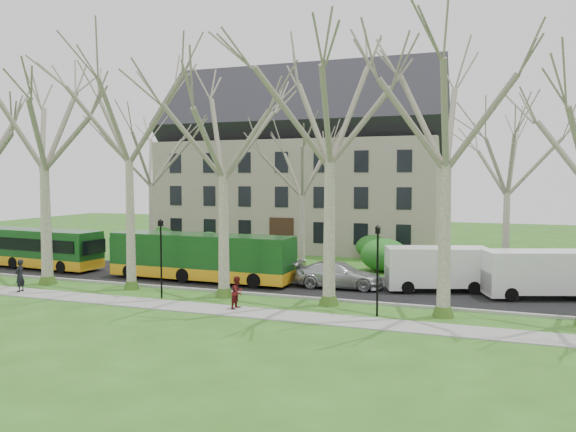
% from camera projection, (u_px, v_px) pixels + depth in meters
% --- Properties ---
extents(ground, '(120.00, 120.00, 0.00)m').
position_uv_depth(ground, '(269.00, 303.00, 29.96)').
color(ground, '#32601B').
rests_on(ground, ground).
extents(sidewalk, '(70.00, 2.00, 0.06)m').
position_uv_depth(sidewalk, '(250.00, 313.00, 27.61)').
color(sidewalk, gray).
rests_on(sidewalk, ground).
extents(road, '(80.00, 8.00, 0.06)m').
position_uv_depth(road, '(302.00, 284.00, 35.12)').
color(road, black).
rests_on(road, ground).
extents(curb, '(80.00, 0.25, 0.14)m').
position_uv_depth(curb, '(279.00, 296.00, 31.36)').
color(curb, '#A5A39E').
rests_on(curb, ground).
extents(building, '(26.50, 12.20, 16.00)m').
position_uv_depth(building, '(303.00, 163.00, 53.96)').
color(building, gray).
rests_on(building, ground).
extents(tree_row_verge, '(49.00, 7.00, 14.00)m').
position_uv_depth(tree_row_verge, '(271.00, 171.00, 29.76)').
color(tree_row_verge, gray).
rests_on(tree_row_verge, ground).
extents(tree_row_far, '(33.00, 7.00, 12.00)m').
position_uv_depth(tree_row_far, '(308.00, 187.00, 40.33)').
color(tree_row_far, gray).
rests_on(tree_row_far, ground).
extents(lamp_row, '(36.22, 0.22, 4.30)m').
position_uv_depth(lamp_row, '(262.00, 257.00, 28.85)').
color(lamp_row, black).
rests_on(lamp_row, ground).
extents(hedges, '(30.60, 8.60, 2.00)m').
position_uv_depth(hedges, '(280.00, 249.00, 44.61)').
color(hedges, '#1B5F1C').
rests_on(hedges, ground).
extents(bus_lead, '(11.81, 3.30, 2.92)m').
position_uv_depth(bus_lead, '(32.00, 247.00, 41.39)').
color(bus_lead, '#144719').
rests_on(bus_lead, road).
extents(bus_follow, '(12.36, 2.84, 3.08)m').
position_uv_depth(bus_follow, '(201.00, 256.00, 36.08)').
color(bus_follow, '#144719').
rests_on(bus_follow, road).
extents(sedan, '(5.40, 2.41, 1.54)m').
position_uv_depth(sedan, '(339.00, 275.00, 33.73)').
color(sedan, '#AEAFB3').
rests_on(sedan, road).
extents(van_a, '(6.21, 3.83, 2.55)m').
position_uv_depth(van_a, '(437.00, 269.00, 32.75)').
color(van_a, white).
rests_on(van_a, road).
extents(van_b, '(6.32, 3.98, 2.59)m').
position_uv_depth(van_b, '(539.00, 274.00, 30.82)').
color(van_b, white).
rests_on(van_b, road).
extents(pedestrian_a, '(0.60, 0.77, 1.88)m').
position_uv_depth(pedestrian_a, '(20.00, 276.00, 32.48)').
color(pedestrian_a, black).
rests_on(pedestrian_a, sidewalk).
extents(pedestrian_b, '(0.73, 0.88, 1.64)m').
position_uv_depth(pedestrian_b, '(238.00, 292.00, 28.34)').
color(pedestrian_b, '#561314').
rests_on(pedestrian_b, sidewalk).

